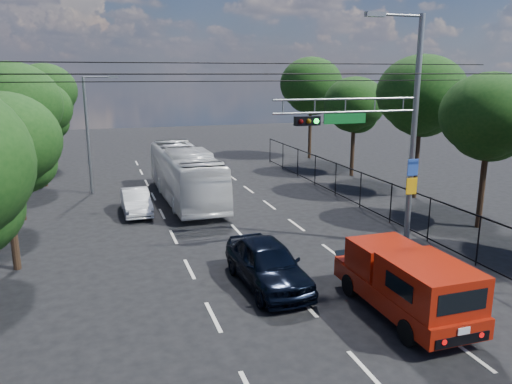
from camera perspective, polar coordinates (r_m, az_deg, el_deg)
name	(u,v)px	position (r m, az deg, el deg)	size (l,w,h in m)	color
ground	(368,372)	(13.43, 12.65, -19.48)	(120.00, 120.00, 0.00)	black
lane_markings	(227,219)	(25.40, -3.39, -3.11)	(6.12, 38.00, 0.01)	beige
signal_mast	(389,124)	(20.99, 14.95, 7.56)	(6.43, 0.39, 9.50)	slate
streetlight_left	(90,129)	(31.78, -18.42, 6.82)	(2.09, 0.22, 7.08)	slate
utility_wires	(258,73)	(19.39, 0.24, 13.46)	(22.00, 5.04, 0.74)	black
fence_right	(378,197)	(26.41, 13.79, -0.53)	(0.06, 34.03, 2.00)	black
tree_right_b	(489,122)	(25.45, 25.08, 7.29)	(4.50, 4.50, 7.31)	black
tree_right_c	(421,100)	(30.43, 18.36, 9.95)	(5.10, 5.10, 8.29)	black
tree_right_d	(354,108)	(36.18, 11.19, 9.42)	(4.32, 4.32, 7.02)	black
tree_right_e	(311,89)	(43.38, 6.32, 11.65)	(5.28, 5.28, 8.58)	black
tree_left_b	(4,149)	(20.06, -26.84, 4.42)	(4.08, 4.08, 6.63)	black
tree_left_c	(12,112)	(26.96, -26.09, 8.19)	(4.80, 4.80, 7.80)	black
tree_left_d	(39,114)	(34.89, -23.55, 8.21)	(4.20, 4.20, 6.83)	black
tree_left_e	(45,95)	(42.81, -22.94, 10.12)	(4.92, 4.92, 7.99)	black
red_pickup	(406,281)	(15.96, 16.75, -9.76)	(2.10, 5.55, 2.05)	black
navy_hatchback	(268,264)	(17.41, 1.33, -8.18)	(1.93, 4.79, 1.63)	black
white_bus	(185,174)	(29.24, -8.08, 2.04)	(2.55, 10.91, 3.04)	silver
white_van	(136,202)	(26.98, -13.55, -1.07)	(1.36, 3.91, 1.29)	white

